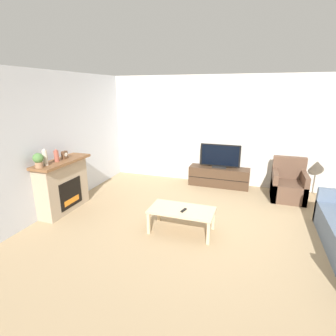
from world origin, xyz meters
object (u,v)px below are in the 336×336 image
tv (220,157)px  armchair (288,186)px  mantel_vase_left (45,158)px  remote (184,210)px  coffee_table (182,212)px  potted_plant (38,160)px  fireplace (63,185)px  tv_stand (219,177)px  mantel_vase_centre_left (56,156)px  mantel_clock (65,155)px

tv → armchair: tv is taller
mantel_vase_left → tv: size_ratio=0.31×
remote → mantel_vase_left: bearing=-160.7°
mantel_vase_left → armchair: 5.03m
coffee_table → potted_plant: bearing=-169.2°
tv → armchair: (1.57, -0.31, -0.46)m
tv → fireplace: bearing=-138.9°
tv_stand → tv: tv is taller
potted_plant → coffee_table: potted_plant is taller
tv_stand → armchair: size_ratio=1.64×
tv → remote: size_ratio=6.32×
mantel_vase_left → remote: 2.62m
mantel_vase_left → potted_plant: size_ratio=1.17×
mantel_vase_left → potted_plant: mantel_vase_left is taller
fireplace → coffee_table: size_ratio=1.15×
fireplace → mantel_vase_centre_left: mantel_vase_centre_left is taller
mantel_vase_left → mantel_vase_centre_left: size_ratio=1.28×
tv → potted_plant: bearing=-133.0°
mantel_vase_centre_left → armchair: bearing=26.8°
fireplace → armchair: bearing=25.7°
tv_stand → mantel_vase_left: bearing=-134.6°
armchair → coffee_table: armchair is taller
potted_plant → tv_stand: 4.11m
mantel_vase_centre_left → remote: 2.60m
mantel_clock → coffee_table: size_ratio=0.14×
potted_plant → tv_stand: (2.73, 2.93, -0.95)m
mantel_vase_left → tv_stand: 4.00m
fireplace → mantel_clock: (0.02, 0.12, 0.59)m
mantel_vase_left → armchair: mantel_vase_left is taller
mantel_clock → coffee_table: mantel_clock is taller
armchair → coffee_table: 2.84m
mantel_vase_centre_left → potted_plant: size_ratio=0.91×
fireplace → coffee_table: fireplace is taller
mantel_clock → remote: 2.60m
armchair → potted_plant: bearing=-148.7°
mantel_vase_centre_left → tv_stand: 3.80m
tv_stand → fireplace: bearing=-138.9°
mantel_clock → tv_stand: 3.66m
mantel_vase_left → remote: mantel_vase_left is taller
mantel_vase_centre_left → tv: (2.73, 2.49, -0.40)m
potted_plant → coffee_table: (2.45, 0.47, -0.82)m
mantel_clock → potted_plant: bearing=-90.1°
mantel_clock → coffee_table: (2.44, -0.19, -0.76)m
tv_stand → mantel_vase_centre_left: bearing=-137.6°
tv_stand → remote: 2.52m
tv_stand → remote: tv_stand is taller
potted_plant → tv: bearing=47.0°
mantel_vase_centre_left → armchair: mantel_vase_centre_left is taller
mantel_clock → armchair: mantel_clock is taller
coffee_table → mantel_clock: bearing=175.6°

